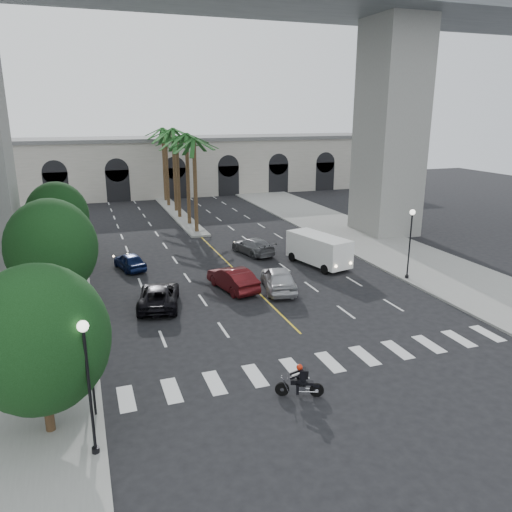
{
  "coord_description": "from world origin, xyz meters",
  "views": [
    {
      "loc": [
        -11.07,
        -21.55,
        12.1
      ],
      "look_at": [
        -1.29,
        6.0,
        3.64
      ],
      "focal_mm": 35.0,
      "sensor_mm": 36.0,
      "label": 1
    }
  ],
  "objects": [
    {
      "name": "median",
      "position": [
        0.0,
        38.0,
        0.1
      ],
      "size": [
        2.0,
        24.0,
        0.2
      ],
      "primitive_type": "cube",
      "color": "gray",
      "rests_on": "ground"
    },
    {
      "name": "pedestrian_b",
      "position": [
        -11.5,
        6.85,
        1.09
      ],
      "size": [
        0.97,
        0.79,
        1.89
      ],
      "primitive_type": "imported",
      "rotation": [
        0.0,
        0.0,
        0.08
      ],
      "color": "black",
      "rests_on": "sidewalk_left"
    },
    {
      "name": "car_d",
      "position": [
        2.89,
        18.57,
        0.72
      ],
      "size": [
        3.1,
        5.31,
        1.45
      ],
      "primitive_type": "imported",
      "rotation": [
        0.0,
        0.0,
        3.37
      ],
      "color": "slate",
      "rests_on": "ground"
    },
    {
      "name": "traffic_signal_far",
      "position": [
        -11.3,
        1.5,
        2.51
      ],
      "size": [
        0.25,
        0.18,
        3.65
      ],
      "color": "black",
      "rests_on": "ground"
    },
    {
      "name": "motorcycle_rider",
      "position": [
        -2.68,
        -3.85,
        0.7
      ],
      "size": [
        2.03,
        0.94,
        1.55
      ],
      "rotation": [
        0.0,
        0.0,
        -0.4
      ],
      "color": "black",
      "rests_on": "ground"
    },
    {
      "name": "lamp_post_left_near",
      "position": [
        -11.4,
        -5.0,
        3.22
      ],
      "size": [
        0.4,
        0.4,
        5.35
      ],
      "color": "black",
      "rests_on": "ground"
    },
    {
      "name": "car_a",
      "position": [
        1.5,
        9.15,
        0.86
      ],
      "size": [
        3.03,
        5.37,
        1.72
      ],
      "primitive_type": "imported",
      "rotation": [
        0.0,
        0.0,
        2.93
      ],
      "color": "#ACADB1",
      "rests_on": "ground"
    },
    {
      "name": "car_e",
      "position": [
        -7.84,
        17.6,
        0.68
      ],
      "size": [
        2.54,
        4.28,
        1.37
      ],
      "primitive_type": "imported",
      "rotation": [
        0.0,
        0.0,
        3.39
      ],
      "color": "#0F1C48",
      "rests_on": "ground"
    },
    {
      "name": "ground",
      "position": [
        0.0,
        0.0,
        0.0
      ],
      "size": [
        140.0,
        140.0,
        0.0
      ],
      "primitive_type": "plane",
      "color": "black",
      "rests_on": "ground"
    },
    {
      "name": "bridge",
      "position": [
        3.42,
        22.0,
        18.51
      ],
      "size": [
        75.0,
        13.0,
        26.0
      ],
      "color": "gray",
      "rests_on": "ground"
    },
    {
      "name": "street_tree_mid",
      "position": [
        -13.0,
        10.0,
        4.21
      ],
      "size": [
        5.44,
        5.44,
        7.21
      ],
      "color": "#382616",
      "rests_on": "ground"
    },
    {
      "name": "car_c",
      "position": [
        -6.89,
        8.93,
        0.74
      ],
      "size": [
        3.55,
        5.71,
        1.47
      ],
      "primitive_type": "imported",
      "rotation": [
        0.0,
        0.0,
        2.92
      ],
      "color": "black",
      "rests_on": "ground"
    },
    {
      "name": "lamp_post_right",
      "position": [
        11.4,
        8.0,
        3.22
      ],
      "size": [
        0.4,
        0.4,
        5.35
      ],
      "color": "black",
      "rests_on": "ground"
    },
    {
      "name": "palm_b",
      "position": [
        0.1,
        32.0,
        9.37
      ],
      "size": [
        3.2,
        3.2,
        10.6
      ],
      "color": "#47331E",
      "rests_on": "ground"
    },
    {
      "name": "palm_c",
      "position": [
        -0.2,
        36.0,
        8.91
      ],
      "size": [
        3.2,
        3.2,
        10.1
      ],
      "color": "#47331E",
      "rests_on": "ground"
    },
    {
      "name": "car_b",
      "position": [
        -1.5,
        10.33,
        0.81
      ],
      "size": [
        2.7,
        5.17,
        1.62
      ],
      "primitive_type": "imported",
      "rotation": [
        0.0,
        0.0,
        3.35
      ],
      "color": "#4E0F12",
      "rests_on": "ground"
    },
    {
      "name": "pier_building",
      "position": [
        0.0,
        55.0,
        4.27
      ],
      "size": [
        71.0,
        10.5,
        8.5
      ],
      "color": "beige",
      "rests_on": "ground"
    },
    {
      "name": "pedestrian_a",
      "position": [
        -12.54,
        0.74,
        1.06
      ],
      "size": [
        0.74,
        0.57,
        1.83
      ],
      "primitive_type": "imported",
      "rotation": [
        0.0,
        0.0,
        -0.21
      ],
      "color": "black",
      "rests_on": "sidewalk_left"
    },
    {
      "name": "palm_f",
      "position": [
        0.2,
        48.0,
        9.46
      ],
      "size": [
        3.2,
        3.2,
        10.7
      ],
      "color": "#47331E",
      "rests_on": "ground"
    },
    {
      "name": "cargo_van",
      "position": [
        6.8,
        13.51,
        1.4
      ],
      "size": [
        3.53,
        6.23,
        2.51
      ],
      "rotation": [
        0.0,
        0.0,
        0.24
      ],
      "color": "white",
      "rests_on": "ground"
    },
    {
      "name": "sidewalk_right",
      "position": [
        15.0,
        15.0,
        0.07
      ],
      "size": [
        8.0,
        100.0,
        0.15
      ],
      "primitive_type": "cube",
      "color": "gray",
      "rests_on": "ground"
    },
    {
      "name": "street_tree_far",
      "position": [
        -13.0,
        22.0,
        3.9
      ],
      "size": [
        5.04,
        5.04,
        6.68
      ],
      "color": "#382616",
      "rests_on": "ground"
    },
    {
      "name": "sidewalk_left",
      "position": [
        -15.0,
        15.0,
        0.07
      ],
      "size": [
        8.0,
        100.0,
        0.15
      ],
      "primitive_type": "cube",
      "color": "gray",
      "rests_on": "ground"
    },
    {
      "name": "palm_e",
      "position": [
        -0.1,
        44.0,
        9.19
      ],
      "size": [
        3.2,
        3.2,
        10.4
      ],
      "color": "#47331E",
      "rests_on": "ground"
    },
    {
      "name": "street_tree_near",
      "position": [
        -13.0,
        -3.0,
        4.02
      ],
      "size": [
        5.2,
        5.2,
        6.89
      ],
      "color": "#382616",
      "rests_on": "ground"
    },
    {
      "name": "palm_a",
      "position": [
        0.0,
        28.0,
        9.1
      ],
      "size": [
        3.2,
        3.2,
        10.3
      ],
      "color": "#47331E",
      "rests_on": "ground"
    },
    {
      "name": "palm_d",
      "position": [
        0.15,
        40.0,
        9.65
      ],
      "size": [
        3.2,
        3.2,
        10.9
      ],
      "color": "#47331E",
      "rests_on": "ground"
    },
    {
      "name": "traffic_signal_near",
      "position": [
        -11.3,
        -2.5,
        2.51
      ],
      "size": [
        0.25,
        0.18,
        3.65
      ],
      "color": "black",
      "rests_on": "ground"
    },
    {
      "name": "lamp_post_left_far",
      "position": [
        -11.4,
        16.0,
        3.22
      ],
      "size": [
        0.4,
        0.4,
        5.35
      ],
      "color": "black",
      "rests_on": "ground"
    }
  ]
}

